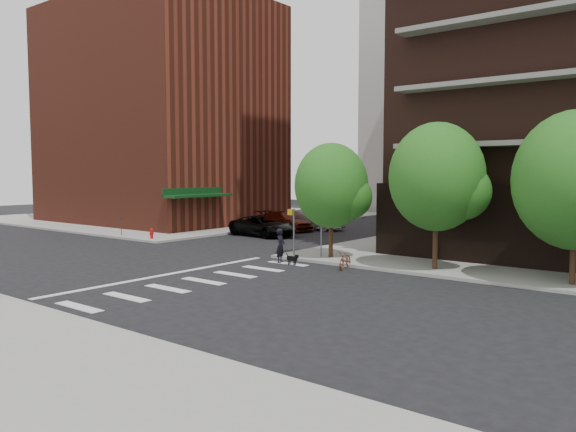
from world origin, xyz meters
The scene contains 16 objects.
ground centered at (0.00, 0.00, 0.00)m, with size 120.00×120.00×0.00m, color black.
sidewalk_nw centered at (-24.50, 23.50, 0.07)m, with size 31.00×33.00×0.15m, color gray.
crosswalk centered at (2.21, 0.00, 0.01)m, with size 3.85×13.00×0.01m.
midrise_nw centered at (-22.00, 18.00, 10.15)m, with size 21.40×15.50×20.00m.
tree_a centered at (4.00, 8.50, 4.04)m, with size 4.00×4.00×5.90m.
tree_b centered at (10.00, 8.50, 4.54)m, with size 4.50×4.50×6.65m.
tree_c centered at (16.00, 8.50, 4.45)m, with size 5.00×5.00×6.80m.
pedestrian_signal centered at (2.32, 7.92, 1.85)m, with size 2.18×0.67×2.60m.
fire_hydrant centered at (-10.50, 7.80, 0.55)m, with size 0.24×0.24×0.73m.
parking_meter centered at (-14.00, 7.80, 0.96)m, with size 0.10×0.08×1.32m.
parked_car_black centered at (-6.19, 14.67, 0.76)m, with size 5.49×2.53×1.53m, color black.
parked_car_maroon centered at (-7.42, 18.73, 0.78)m, with size 5.36×2.18×1.56m, color #471208.
parked_car_silver centered at (-6.04, 20.87, 0.85)m, with size 5.14×1.79×1.69m, color #B8BAC0.
scooter centered at (6.21, 6.50, 0.46)m, with size 0.61×1.74×0.91m, color maroon.
dog_walker centered at (2.50, 6.00, 0.90)m, with size 0.43×0.66×1.81m, color black.
dog centered at (3.48, 5.78, 0.35)m, with size 0.66×0.18×0.56m.
Camera 1 is at (20.93, -16.77, 4.79)m, focal length 35.00 mm.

